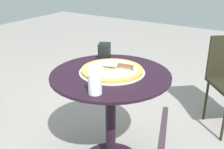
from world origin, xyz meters
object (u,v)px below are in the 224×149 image
pizza_on_tray (112,70)px  pizza_server (119,65)px  napkin_dispenser (104,51)px  patio_table (111,102)px  drinking_cup (95,84)px

pizza_on_tray → pizza_server: pizza_server is taller
pizza_on_tray → pizza_server: bearing=-50.3°
napkin_dispenser → pizza_server: bearing=28.4°
patio_table → pizza_server: (0.06, -0.03, 0.27)m
pizza_on_tray → drinking_cup: size_ratio=3.70×
patio_table → pizza_on_tray: pizza_on_tray is taller
patio_table → drinking_cup: 0.42m
pizza_server → patio_table: bearing=153.0°
drinking_cup → napkin_dispenser: size_ratio=1.05×
pizza_server → drinking_cup: drinking_cup is taller
pizza_server → drinking_cup: bearing=-170.6°
patio_table → pizza_server: bearing=-27.0°
patio_table → napkin_dispenser: 0.43m
drinking_cup → napkin_dispenser: drinking_cup is taller
pizza_server → pizza_on_tray: bearing=129.7°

